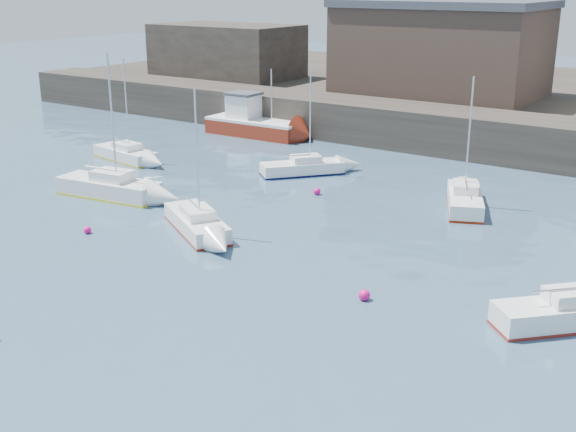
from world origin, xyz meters
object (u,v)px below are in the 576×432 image
Objects in this scene: sailboat_f at (465,199)px; sailboat_a at (109,187)px; buoy_mid at (364,300)px; sailboat_b at (197,222)px; fishing_boat at (253,122)px; buoy_far at (317,194)px; sailboat_c at (564,313)px; buoy_near at (88,233)px; sailboat_e at (126,154)px; sailboat_h at (302,167)px.

sailboat_a is at bearing -151.57° from sailboat_f.
sailboat_f is 13.75m from buoy_mid.
sailboat_a reaches higher than sailboat_b.
fishing_boat is 19.31× the size of buoy_far.
sailboat_b is at bearing -59.75° from fishing_boat.
buoy_near is at bearing -172.16° from sailboat_c.
buoy_mid is at bearing -84.70° from sailboat_f.
sailboat_f is 20.10m from buoy_near.
sailboat_f is at bearing 16.53° from buoy_far.
sailboat_c is 22.31m from buoy_near.
sailboat_a is at bearing 168.25° from sailboat_b.
buoy_near is at bearing -50.39° from sailboat_e.
buoy_far is (1.47, 8.89, -0.47)m from sailboat_b.
sailboat_b is 14.78m from sailboat_f.
sailboat_a is at bearing 127.86° from buoy_near.
fishing_boat is 1.17× the size of sailboat_e.
buoy_mid is at bearing -45.08° from fishing_boat.
sailboat_h is 4.72m from buoy_far.
sailboat_a is 19.38× the size of buoy_far.
sailboat_b is at bearing 37.69° from buoy_near.
sailboat_b is 19.08× the size of buoy_near.
fishing_boat is at bearing 134.92° from buoy_mid.
sailboat_b is 15.69× the size of buoy_mid.
buoy_far is (3.26, -3.39, -0.45)m from sailboat_h.
sailboat_e is 18.55× the size of buoy_near.
sailboat_c is at bearing -32.57° from sailboat_h.
sailboat_e is 1.02× the size of sailboat_h.
sailboat_a is 12.35m from sailboat_h.
sailboat_f is 1.04× the size of sailboat_h.
buoy_near is 0.89× the size of buoy_far.
buoy_near is 13.48m from buoy_far.
buoy_mid is (12.61, -14.68, -0.45)m from sailboat_h.
sailboat_a is 19.42m from buoy_mid.
buoy_far is at bearing 36.73° from sailboat_a.
sailboat_b reaches higher than sailboat_e.
sailboat_h is (-1.79, 12.27, -0.02)m from sailboat_b.
buoy_near is at bearing -142.31° from sailboat_b.
sailboat_h is at bearing 98.30° from sailboat_b.
sailboat_b is 11.09m from buoy_mid.
sailboat_c is (17.83, -0.26, 0.04)m from sailboat_b.
sailboat_f reaches higher than buoy_near.
sailboat_b is (11.86, -20.34, -0.57)m from fishing_boat.
sailboat_e is at bearing 164.66° from sailboat_c.
sailboat_e is 12.81m from sailboat_h.
sailboat_a reaches higher than sailboat_e.
buoy_mid is (18.98, -4.10, -0.58)m from sailboat_a.
sailboat_a is 8.34m from sailboat_b.
buoy_far is at bearing 129.62° from buoy_mid.
fishing_boat is 23.25m from sailboat_f.
sailboat_a is (3.70, -18.64, -0.46)m from fishing_boat.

